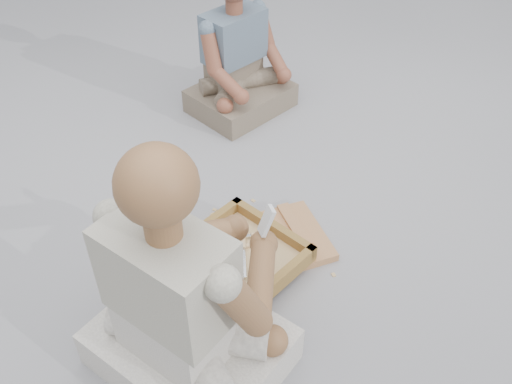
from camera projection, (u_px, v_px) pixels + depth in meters
ground at (284, 280)px, 2.29m from camera, size 60.00×60.00×0.00m
carved_panel at (263, 245)px, 2.41m from camera, size 0.61×0.49×0.04m
tool_tray at (229, 265)px, 2.27m from camera, size 0.64×0.55×0.07m
chisel_0 at (244, 294)px, 2.14m from camera, size 0.07×0.22×0.02m
chisel_1 at (215, 251)px, 2.31m from camera, size 0.21×0.10×0.02m
chisel_2 at (216, 252)px, 2.32m from camera, size 0.22×0.02×0.02m
chisel_3 at (231, 230)px, 2.41m from camera, size 0.11×0.21×0.02m
chisel_4 at (243, 246)px, 2.35m from camera, size 0.19×0.14×0.02m
chisel_5 at (254, 234)px, 2.38m from camera, size 0.21×0.09×0.02m
chisel_6 at (243, 247)px, 2.33m from camera, size 0.13×0.19×0.02m
chisel_7 at (216, 277)px, 2.22m from camera, size 0.07×0.22×0.02m
wood_chip_0 at (206, 261)px, 2.37m from camera, size 0.02×0.02×0.00m
wood_chip_1 at (215, 210)px, 2.60m from camera, size 0.02×0.02×0.00m
wood_chip_2 at (253, 201)px, 2.65m from camera, size 0.02×0.02×0.00m
wood_chip_3 at (193, 317)px, 2.16m from camera, size 0.02×0.02×0.00m
wood_chip_4 at (223, 301)px, 2.21m from camera, size 0.02×0.02×0.00m
wood_chip_5 at (223, 214)px, 2.58m from camera, size 0.02×0.02×0.00m
wood_chip_6 at (265, 276)px, 2.31m from camera, size 0.02×0.02×0.00m
wood_chip_7 at (334, 275)px, 2.31m from camera, size 0.02×0.02×0.00m
wood_chip_8 at (173, 225)px, 2.52m from camera, size 0.02×0.02×0.00m
wood_chip_9 at (249, 302)px, 2.21m from camera, size 0.02×0.02×0.00m
wood_chip_10 at (218, 307)px, 2.19m from camera, size 0.02×0.02×0.00m
wood_chip_11 at (278, 288)px, 2.26m from camera, size 0.02×0.02×0.00m
wood_chip_12 at (225, 254)px, 2.40m from camera, size 0.02×0.02×0.00m
wood_chip_13 at (213, 214)px, 2.58m from camera, size 0.02×0.02×0.00m
wood_chip_14 at (230, 305)px, 2.20m from camera, size 0.02×0.02×0.00m
craftsman at (184, 303)px, 1.80m from camera, size 0.71×0.73×0.96m
companion at (239, 65)px, 3.07m from camera, size 0.57×0.48×0.80m
mobile_phone at (267, 221)px, 1.90m from camera, size 0.06×0.06×0.11m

